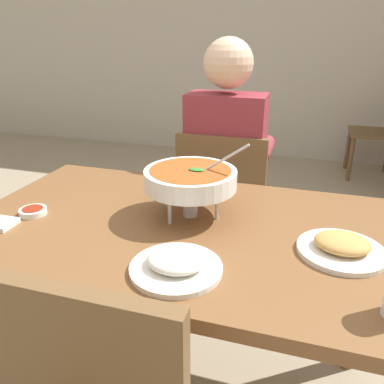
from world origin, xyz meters
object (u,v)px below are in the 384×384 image
rice_plate (176,264)px  diner_main (227,160)px  sauce_dish (33,211)px  curry_bowl (190,179)px  chair_diner_main (224,207)px  dining_table_main (179,253)px  appetizer_plate (342,247)px

rice_plate → diner_main: bearing=94.7°
sauce_dish → curry_bowl: bearing=16.2°
curry_bowl → sauce_dish: size_ratio=3.69×
chair_diner_main → curry_bowl: size_ratio=2.71×
dining_table_main → appetizer_plate: 0.51m
diner_main → appetizer_plate: bearing=-57.5°
diner_main → curry_bowl: 0.68m
dining_table_main → curry_bowl: bearing=74.6°
rice_plate → appetizer_plate: same height
diner_main → rice_plate: size_ratio=5.46×
dining_table_main → appetizer_plate: (0.49, -0.04, 0.13)m
rice_plate → dining_table_main: bearing=107.6°
rice_plate → chair_diner_main: bearing=94.8°
dining_table_main → sauce_dish: size_ratio=15.32×
curry_bowl → dining_table_main: bearing=-105.4°
curry_bowl → rice_plate: (0.06, -0.32, -0.11)m
rice_plate → appetizer_plate: 0.46m
rice_plate → sauce_dish: rice_plate is taller
dining_table_main → chair_diner_main: size_ratio=1.53×
curry_bowl → appetizer_plate: curry_bowl is taller
chair_diner_main → sauce_dish: 0.95m
chair_diner_main → sauce_dish: size_ratio=10.00×
dining_table_main → diner_main: size_ratio=1.05×
rice_plate → sauce_dish: size_ratio=2.67×
chair_diner_main → diner_main: bearing=90.0°
rice_plate → sauce_dish: (-0.57, 0.17, -0.01)m
rice_plate → sauce_dish: bearing=163.0°
diner_main → curry_bowl: (0.02, -0.66, 0.14)m
curry_bowl → appetizer_plate: (0.47, -0.11, -0.11)m
diner_main → sauce_dish: diner_main is taller
diner_main → curry_bowl: bearing=-88.3°
dining_table_main → sauce_dish: bearing=-170.9°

